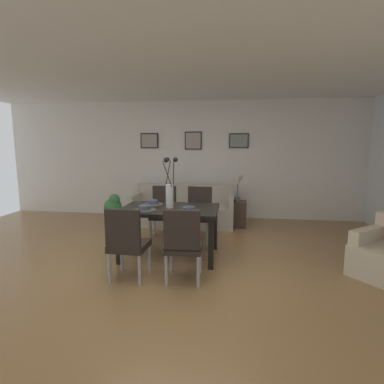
{
  "coord_description": "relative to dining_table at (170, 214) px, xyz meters",
  "views": [
    {
      "loc": [
        0.83,
        -3.75,
        1.68
      ],
      "look_at": [
        0.19,
        0.86,
        0.94
      ],
      "focal_mm": 29.07,
      "sensor_mm": 36.0,
      "label": 1
    }
  ],
  "objects": [
    {
      "name": "side_table",
      "position": [
        0.99,
        1.84,
        -0.39
      ],
      "size": [
        0.36,
        0.36,
        0.52
      ],
      "primitive_type": "cube",
      "color": "#3D2D23",
      "rests_on": "ground"
    },
    {
      "name": "ground_plane",
      "position": [
        0.11,
        -0.61,
        -0.65
      ],
      "size": [
        9.0,
        9.0,
        0.0
      ],
      "primitive_type": "plane",
      "color": "olive"
    },
    {
      "name": "dining_chair_far_left",
      "position": [
        0.34,
        -0.85,
        -0.14
      ],
      "size": [
        0.46,
        0.46,
        0.92
      ],
      "color": "black",
      "rests_on": "ground"
    },
    {
      "name": "bowl_near_left",
      "position": [
        -0.32,
        -0.21,
        0.13
      ],
      "size": [
        0.17,
        0.17,
        0.07
      ],
      "color": "#475166",
      "rests_on": "dining_table"
    },
    {
      "name": "potted_plant",
      "position": [
        -1.49,
        1.49,
        -0.28
      ],
      "size": [
        0.36,
        0.36,
        0.67
      ],
      "color": "brown",
      "rests_on": "ground"
    },
    {
      "name": "table_lamp",
      "position": [
        0.99,
        1.84,
        0.24
      ],
      "size": [
        0.22,
        0.22,
        0.51
      ],
      "color": "#4C4C51",
      "rests_on": "side_table"
    },
    {
      "name": "framed_picture_center",
      "position": [
        0.0,
        2.57,
        1.08
      ],
      "size": [
        0.38,
        0.03,
        0.4
      ],
      "color": "black"
    },
    {
      "name": "placemat_near_right",
      "position": [
        -0.32,
        0.21,
        0.09
      ],
      "size": [
        0.32,
        0.32,
        0.01
      ],
      "primitive_type": "cylinder",
      "color": "#4C4742",
      "rests_on": "dining_table"
    },
    {
      "name": "sofa",
      "position": [
        -0.12,
        1.89,
        -0.37
      ],
      "size": [
        2.08,
        0.84,
        0.8
      ],
      "color": "#B2A899",
      "rests_on": "ground"
    },
    {
      "name": "framed_picture_left",
      "position": [
        -1.0,
        2.57,
        1.08
      ],
      "size": [
        0.41,
        0.03,
        0.34
      ],
      "color": "black"
    },
    {
      "name": "placemat_far_left",
      "position": [
        0.32,
        -0.21,
        0.09
      ],
      "size": [
        0.32,
        0.32,
        0.01
      ],
      "primitive_type": "cylinder",
      "color": "#4C4742",
      "rests_on": "dining_table"
    },
    {
      "name": "placemat_near_left",
      "position": [
        -0.32,
        -0.21,
        0.09
      ],
      "size": [
        0.32,
        0.32,
        0.01
      ],
      "primitive_type": "cylinder",
      "color": "#4C4742",
      "rests_on": "dining_table"
    },
    {
      "name": "ceiling_panel",
      "position": [
        0.11,
        -0.21,
        1.99
      ],
      "size": [
        9.0,
        7.2,
        0.08
      ],
      "primitive_type": "cube",
      "color": "white"
    },
    {
      "name": "framed_picture_right",
      "position": [
        1.0,
        2.57,
        1.08
      ],
      "size": [
        0.42,
        0.03,
        0.32
      ],
      "color": "black"
    },
    {
      "name": "bowl_far_left",
      "position": [
        0.32,
        -0.21,
        0.13
      ],
      "size": [
        0.17,
        0.17,
        0.07
      ],
      "color": "#475166",
      "rests_on": "dining_table"
    },
    {
      "name": "dining_chair_far_right",
      "position": [
        0.33,
        0.88,
        -0.14
      ],
      "size": [
        0.47,
        0.47,
        0.92
      ],
      "color": "black",
      "rests_on": "ground"
    },
    {
      "name": "dining_table",
      "position": [
        0.0,
        0.0,
        0.0
      ],
      "size": [
        1.4,
        0.92,
        0.74
      ],
      "color": "black",
      "rests_on": "ground"
    },
    {
      "name": "dining_chair_near_left",
      "position": [
        -0.34,
        -0.89,
        -0.14
      ],
      "size": [
        0.46,
        0.46,
        0.92
      ],
      "color": "black",
      "rests_on": "ground"
    },
    {
      "name": "centerpiece_vase",
      "position": [
        0.0,
        0.0,
        0.37
      ],
      "size": [
        0.21,
        0.23,
        0.73
      ],
      "color": "silver",
      "rests_on": "dining_table"
    },
    {
      "name": "back_wall_panel",
      "position": [
        0.11,
        2.64,
        0.65
      ],
      "size": [
        9.0,
        0.1,
        2.6
      ],
      "primitive_type": "cube",
      "color": "silver",
      "rests_on": "ground"
    },
    {
      "name": "dining_chair_near_right",
      "position": [
        -0.3,
        0.89,
        -0.14
      ],
      "size": [
        0.47,
        0.47,
        0.92
      ],
      "color": "black",
      "rests_on": "ground"
    },
    {
      "name": "bowl_near_right",
      "position": [
        -0.32,
        0.21,
        0.13
      ],
      "size": [
        0.17,
        0.17,
        0.07
      ],
      "color": "#475166",
      "rests_on": "dining_table"
    }
  ]
}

